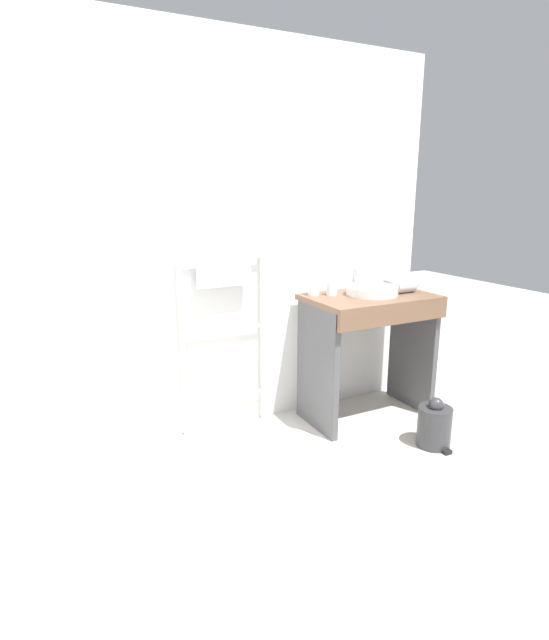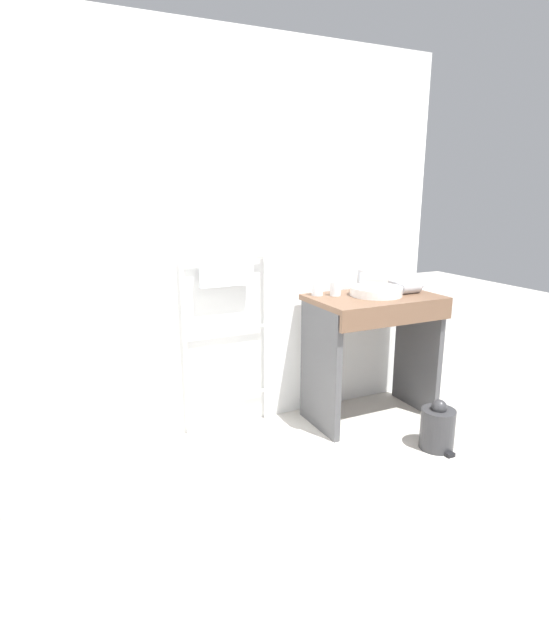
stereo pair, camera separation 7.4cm
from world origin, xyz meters
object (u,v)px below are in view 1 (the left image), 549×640
(towel_radiator, at_px, (224,305))
(cup_near_edge, at_px, (332,288))
(sink_basin, at_px, (372,290))
(cup_near_wall, at_px, (314,287))
(toilet, at_px, (33,442))
(hair_dryer, at_px, (404,286))
(trash_bin, at_px, (434,425))

(towel_radiator, height_order, cup_near_edge, towel_radiator)
(sink_basin, xyz_separation_m, cup_near_wall, (-0.34, 0.16, 0.02))
(toilet, bearing_deg, cup_near_wall, 8.31)
(cup_near_wall, relative_size, cup_near_edge, 1.11)
(towel_radiator, xyz_separation_m, cup_near_wall, (0.59, -0.08, 0.07))
(sink_basin, height_order, hair_dryer, hair_dryer)
(toilet, bearing_deg, trash_bin, -12.05)
(towel_radiator, relative_size, trash_bin, 3.71)
(trash_bin, bearing_deg, sink_basin, 99.33)
(sink_basin, xyz_separation_m, trash_bin, (0.09, -0.54, -0.74))
(cup_near_wall, height_order, hair_dryer, cup_near_wall)
(sink_basin, distance_m, cup_near_edge, 0.26)
(sink_basin, bearing_deg, cup_near_wall, 154.37)
(toilet, height_order, sink_basin, sink_basin)
(toilet, distance_m, trash_bin, 2.20)
(towel_radiator, distance_m, trash_bin, 1.46)
(toilet, bearing_deg, cup_near_edge, 6.03)
(toilet, bearing_deg, hair_dryer, 1.56)
(towel_radiator, xyz_separation_m, cup_near_edge, (0.69, -0.13, 0.07))
(cup_near_edge, distance_m, hair_dryer, 0.50)
(towel_radiator, bearing_deg, cup_near_edge, -10.95)
(trash_bin, bearing_deg, cup_near_wall, 121.41)
(toilet, xyz_separation_m, trash_bin, (2.14, -0.46, -0.19))
(cup_near_edge, relative_size, hair_dryer, 0.46)
(towel_radiator, bearing_deg, hair_dryer, -12.58)
(sink_basin, distance_m, cup_near_wall, 0.38)
(toilet, distance_m, cup_near_wall, 1.82)
(sink_basin, relative_size, cup_near_edge, 3.71)
(towel_radiator, distance_m, hair_dryer, 1.21)
(towel_radiator, xyz_separation_m, sink_basin, (0.93, -0.24, 0.05))
(toilet, distance_m, hair_dryer, 2.36)
(towel_radiator, relative_size, sink_basin, 3.42)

